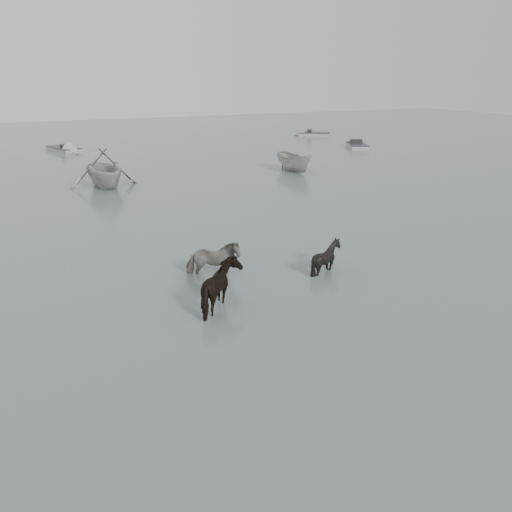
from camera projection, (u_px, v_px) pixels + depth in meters
name	position (u px, v px, depth m)	size (l,w,h in m)	color
ground	(283.00, 292.00, 16.64)	(140.00, 140.00, 0.00)	#52615B
pony_pinto	(213.00, 253.00, 17.82)	(0.89, 1.95, 1.64)	black
pony_dark	(223.00, 283.00, 15.20)	(1.69, 1.45, 1.71)	black
pony_black	(326.00, 252.00, 18.18)	(1.19, 1.33, 1.47)	black
rowboat_trail	(103.00, 166.00, 31.56)	(4.31, 4.99, 2.63)	#AAACAA
boat_small	(294.00, 161.00, 36.69)	(1.49, 3.97, 1.53)	#A7A8A3
skiff_port	(357.00, 144.00, 48.40)	(5.06, 1.60, 0.75)	#A1A4A1
skiff_mid	(64.00, 147.00, 46.20)	(5.66, 1.60, 0.75)	#9A9C99
skiff_star	(315.00, 133.00, 57.52)	(4.91, 1.60, 0.75)	#A2A29E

